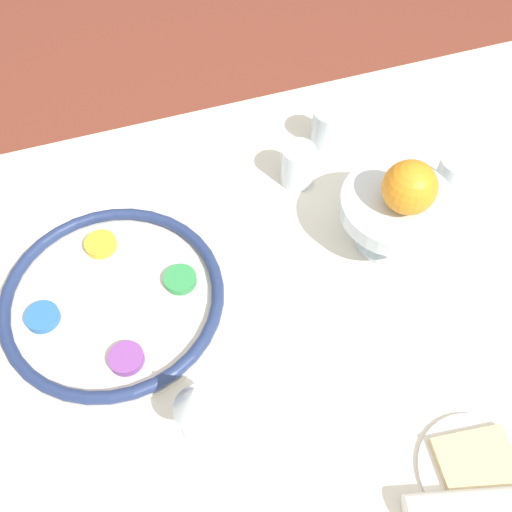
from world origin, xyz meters
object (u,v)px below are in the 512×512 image
object	(u,v)px
napkin_roll	(473,505)
cup_mid	(298,165)
cup_far	(453,176)
bread_plate	(479,471)
cup_near	(328,127)
wine_glass	(197,400)
fruit_stand	(396,210)
orange_fruit	(410,187)
seder_plate	(113,298)

from	to	relation	value
napkin_roll	cup_mid	bearing A→B (deg)	91.32
cup_far	bread_plate	bearing A→B (deg)	-114.01
bread_plate	cup_near	distance (m)	0.65
wine_glass	bread_plate	world-z (taller)	wine_glass
wine_glass	cup_near	world-z (taller)	wine_glass
wine_glass	bread_plate	size ratio (longest dim) A/B	0.87
fruit_stand	cup_near	bearing A→B (deg)	93.28
wine_glass	fruit_stand	distance (m)	0.45
bread_plate	cup_mid	distance (m)	0.58
fruit_stand	orange_fruit	bearing A→B (deg)	-78.91
cup_near	cup_mid	distance (m)	0.11
cup_far	wine_glass	bearing A→B (deg)	-152.45
napkin_roll	cup_far	xyz separation A→B (m)	(0.24, 0.50, 0.02)
orange_fruit	bread_plate	distance (m)	0.41
napkin_roll	cup_near	world-z (taller)	cup_near
seder_plate	cup_mid	xyz separation A→B (m)	(0.37, 0.16, 0.02)
wine_glass	orange_fruit	size ratio (longest dim) A/B	1.64
fruit_stand	cup_mid	bearing A→B (deg)	120.28
fruit_stand	cup_mid	distance (m)	0.21
wine_glass	cup_near	distance (m)	0.60
seder_plate	napkin_roll	distance (m)	0.59
napkin_roll	cup_far	world-z (taller)	cup_far
seder_plate	bread_plate	size ratio (longest dim) A/B	2.20
orange_fruit	bread_plate	world-z (taller)	orange_fruit
seder_plate	cup_near	xyz separation A→B (m)	(0.46, 0.23, 0.02)
cup_far	seder_plate	bearing A→B (deg)	-175.93
seder_plate	bread_plate	xyz separation A→B (m)	(0.42, -0.42, -0.01)
fruit_stand	cup_near	world-z (taller)	fruit_stand
cup_near	cup_mid	bearing A→B (deg)	-140.10
wine_glass	cup_mid	xyz separation A→B (m)	(0.29, 0.39, -0.06)
orange_fruit	bread_plate	bearing A→B (deg)	-98.48
seder_plate	wine_glass	xyz separation A→B (m)	(0.08, -0.24, 0.09)
fruit_stand	cup_near	size ratio (longest dim) A/B	2.32
wine_glass	cup_mid	size ratio (longest dim) A/B	1.75
seder_plate	wine_glass	world-z (taller)	wine_glass
orange_fruit	napkin_roll	world-z (taller)	orange_fruit
orange_fruit	cup_near	world-z (taller)	orange_fruit
seder_plate	cup_near	world-z (taller)	cup_near
cup_near	cup_far	world-z (taller)	same
fruit_stand	napkin_roll	size ratio (longest dim) A/B	1.02
napkin_roll	cup_far	distance (m)	0.55
cup_far	cup_near	bearing A→B (deg)	131.71
orange_fruit	cup_far	xyz separation A→B (m)	(0.15, 0.08, -0.11)
bread_plate	napkin_roll	xyz separation A→B (m)	(-0.03, -0.04, 0.01)
napkin_roll	wine_glass	bearing A→B (deg)	144.60
cup_near	fruit_stand	bearing A→B (deg)	-86.72
napkin_roll	cup_far	size ratio (longest dim) A/B	2.27
napkin_roll	fruit_stand	bearing A→B (deg)	78.49
cup_near	wine_glass	bearing A→B (deg)	-128.85
wine_glass	orange_fruit	bearing A→B (deg)	27.63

